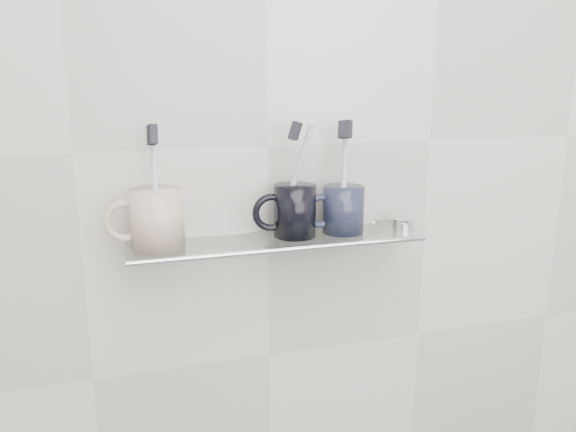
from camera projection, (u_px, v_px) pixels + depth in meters
name	position (u px, v px, depth m)	size (l,w,h in m)	color
wall_back	(267.00, 146.00, 0.98)	(2.50, 2.50, 0.00)	beige
shelf_glass	(277.00, 240.00, 0.96)	(0.50, 0.12, 0.01)	silver
shelf_rail	(286.00, 250.00, 0.91)	(0.01, 0.01, 0.50)	silver
bracket_left	(150.00, 249.00, 0.95)	(0.02, 0.02, 0.03)	silver
bracket_right	(377.00, 230.00, 1.06)	(0.02, 0.02, 0.03)	silver
mug_left	(157.00, 219.00, 0.90)	(0.08, 0.08, 0.09)	beige
mug_left_handle	(126.00, 221.00, 0.88)	(0.07, 0.07, 0.01)	beige
toothbrush_left	(155.00, 186.00, 0.88)	(0.01, 0.01, 0.19)	silver
bristles_left	(152.00, 135.00, 0.86)	(0.01, 0.02, 0.03)	black
mug_center	(295.00, 211.00, 0.96)	(0.07, 0.07, 0.09)	black
mug_center_handle	(271.00, 212.00, 0.95)	(0.07, 0.07, 0.01)	black
toothbrush_center	(295.00, 178.00, 0.95)	(0.01, 0.01, 0.19)	#B2B3B6
bristles_center	(295.00, 131.00, 0.93)	(0.01, 0.02, 0.03)	black
mug_right	(343.00, 209.00, 0.99)	(0.07, 0.07, 0.08)	black
mug_right_handle	(320.00, 211.00, 0.97)	(0.06, 0.06, 0.01)	black
toothbrush_right	(344.00, 176.00, 0.97)	(0.01, 0.01, 0.19)	#BDAFA9
bristles_right	(345.00, 129.00, 0.95)	(0.01, 0.02, 0.03)	black
chrome_cap	(403.00, 223.00, 1.03)	(0.04, 0.04, 0.02)	silver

